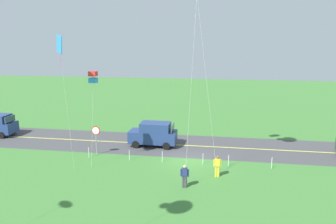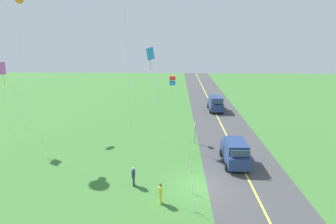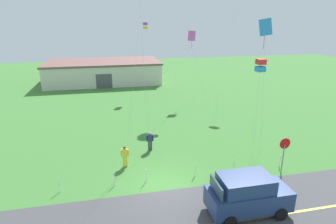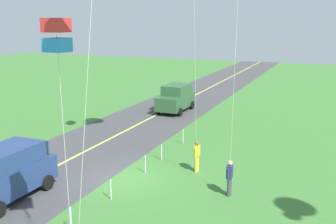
% 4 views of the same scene
% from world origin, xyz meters
% --- Properties ---
extents(ground_plane, '(120.00, 120.00, 0.10)m').
position_xyz_m(ground_plane, '(0.00, 0.00, -0.05)').
color(ground_plane, '#3D7533').
extents(asphalt_road, '(120.00, 7.00, 0.00)m').
position_xyz_m(asphalt_road, '(0.00, -4.00, 0.00)').
color(asphalt_road, '#424244').
rests_on(asphalt_road, ground).
extents(road_centre_stripe, '(120.00, 0.16, 0.00)m').
position_xyz_m(road_centre_stripe, '(0.00, -4.00, 0.01)').
color(road_centre_stripe, '#E5E04C').
rests_on(road_centre_stripe, asphalt_road).
extents(car_suv_foreground, '(4.40, 2.12, 2.24)m').
position_xyz_m(car_suv_foreground, '(3.79, -3.41, 1.15)').
color(car_suv_foreground, navy).
rests_on(car_suv_foreground, ground).
extents(car_parked_east_far, '(4.40, 2.12, 2.24)m').
position_xyz_m(car_parked_east_far, '(20.80, -4.15, 1.15)').
color(car_parked_east_far, navy).
rests_on(car_parked_east_far, ground).
extents(stop_sign, '(0.76, 0.08, 2.56)m').
position_xyz_m(stop_sign, '(8.14, -0.10, 1.80)').
color(stop_sign, gray).
rests_on(stop_sign, ground).
extents(person_adult_near, '(0.58, 0.22, 1.60)m').
position_xyz_m(person_adult_near, '(-0.14, 5.20, 0.86)').
color(person_adult_near, '#3F3F47').
rests_on(person_adult_near, ground).
extents(person_adult_companion, '(0.58, 0.22, 1.60)m').
position_xyz_m(person_adult_companion, '(-2.26, 3.00, 0.86)').
color(person_adult_companion, yellow).
rests_on(person_adult_companion, ground).
extents(kite_yellow_high, '(1.91, 2.07, 8.75)m').
position_xyz_m(kite_yellow_high, '(7.36, 19.06, 7.97)').
color(kite_yellow_high, silver).
rests_on(kite_yellow_high, ground).
extents(kite_green_far, '(0.83, 1.53, 10.14)m').
position_xyz_m(kite_green_far, '(8.58, 4.53, 9.28)').
color(kite_green_far, silver).
rests_on(kite_green_far, ground).
extents(kite_purple_back, '(0.62, 0.64, 7.46)m').
position_xyz_m(kite_purple_back, '(7.18, 2.31, 7.01)').
color(kite_purple_back, silver).
rests_on(kite_purple_back, ground).
extents(fence_post_1, '(0.05, 0.05, 0.90)m').
position_xyz_m(fence_post_1, '(-3.09, 0.70, 0.45)').
color(fence_post_1, silver).
rests_on(fence_post_1, ground).
extents(fence_post_2, '(0.05, 0.05, 0.90)m').
position_xyz_m(fence_post_2, '(-1.08, 0.70, 0.45)').
color(fence_post_2, silver).
rests_on(fence_post_2, ground).
extents(fence_post_3, '(0.05, 0.05, 0.90)m').
position_xyz_m(fence_post_3, '(2.21, 0.70, 0.45)').
color(fence_post_3, silver).
rests_on(fence_post_3, ground).
extents(fence_post_4, '(0.05, 0.05, 0.90)m').
position_xyz_m(fence_post_4, '(4.99, 0.70, 0.45)').
color(fence_post_4, silver).
rests_on(fence_post_4, ground).
extents(fence_post_5, '(0.05, 0.05, 0.90)m').
position_xyz_m(fence_post_5, '(8.53, 0.70, 0.45)').
color(fence_post_5, silver).
rests_on(fence_post_5, ground).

